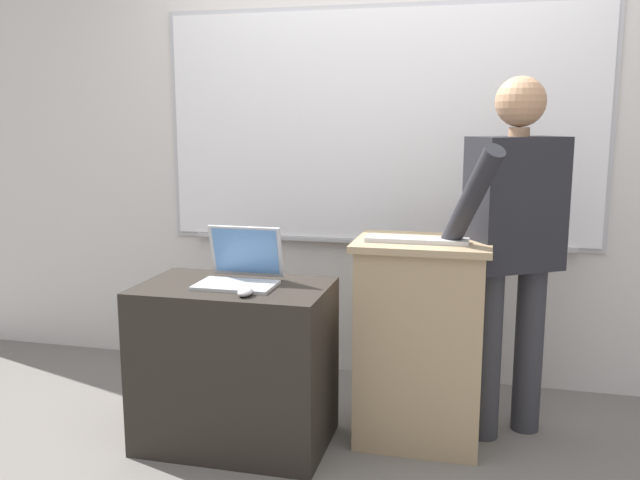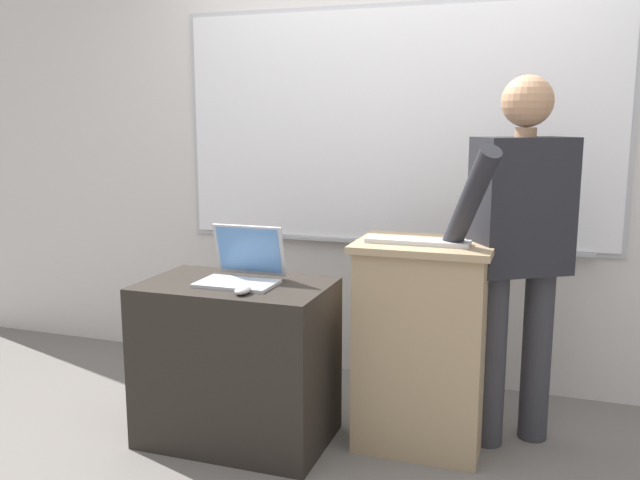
{
  "view_description": "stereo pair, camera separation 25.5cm",
  "coord_description": "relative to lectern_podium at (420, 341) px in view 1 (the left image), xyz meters",
  "views": [
    {
      "loc": [
        0.53,
        -2.45,
        1.45
      ],
      "look_at": [
        -0.16,
        0.33,
        0.93
      ],
      "focal_mm": 38.0,
      "sensor_mm": 36.0,
      "label": 1
    },
    {
      "loc": [
        0.77,
        -2.38,
        1.45
      ],
      "look_at": [
        -0.16,
        0.33,
        0.93
      ],
      "focal_mm": 38.0,
      "sensor_mm": 36.0,
      "label": 2
    }
  ],
  "objects": [
    {
      "name": "back_wall",
      "position": [
        -0.27,
        0.8,
        1.02
      ],
      "size": [
        6.4,
        0.17,
        2.98
      ],
      "color": "silver",
      "rests_on": "ground_plane"
    },
    {
      "name": "wireless_keyboard",
      "position": [
        -0.02,
        -0.06,
        0.47
      ],
      "size": [
        0.44,
        0.11,
        0.02
      ],
      "color": "silver",
      "rests_on": "lectern_podium"
    },
    {
      "name": "computer_mouse_by_laptop",
      "position": [
        -0.68,
        -0.4,
        0.28
      ],
      "size": [
        0.06,
        0.1,
        0.03
      ],
      "color": "#BCBCC1",
      "rests_on": "side_desk"
    },
    {
      "name": "side_desk",
      "position": [
        -0.8,
        -0.23,
        -0.1
      ],
      "size": [
        0.83,
        0.52,
        0.73
      ],
      "color": "#28231E",
      "rests_on": "ground_plane"
    },
    {
      "name": "laptop",
      "position": [
        -0.78,
        -0.19,
        0.34
      ],
      "size": [
        0.34,
        0.28,
        0.25
      ],
      "color": "#B7BABF",
      "rests_on": "side_desk"
    },
    {
      "name": "lectern_podium",
      "position": [
        0.0,
        0.0,
        0.0
      ],
      "size": [
        0.59,
        0.46,
        0.92
      ],
      "color": "tan",
      "rests_on": "ground_plane"
    },
    {
      "name": "person_presenter",
      "position": [
        0.39,
        0.14,
        0.48
      ],
      "size": [
        0.58,
        0.69,
        1.63
      ],
      "rotation": [
        0.0,
        0.0,
        0.57
      ],
      "color": "#333338",
      "rests_on": "ground_plane"
    }
  ]
}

